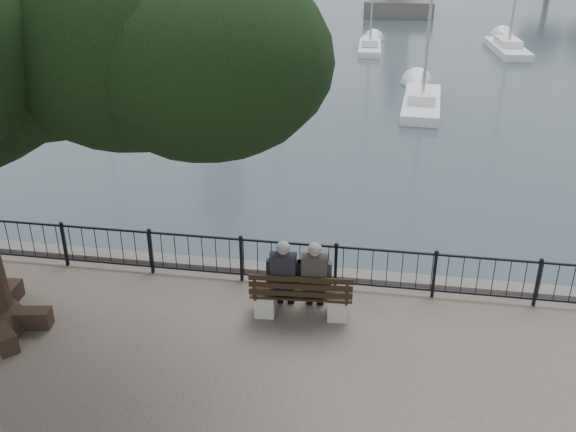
# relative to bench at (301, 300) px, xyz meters

# --- Properties ---
(harbor) EXTENTS (260.00, 260.00, 1.20)m
(harbor) POSITION_rel_bench_xyz_m (-0.44, 1.62, -0.86)
(harbor) COLOR #4C4943
(harbor) RESTS_ON ground
(railing) EXTENTS (22.06, 0.06, 1.00)m
(railing) POSITION_rel_bench_xyz_m (-0.44, 1.12, 0.20)
(railing) COLOR black
(railing) RESTS_ON ground
(bench) EXTENTS (1.99, 0.72, 1.03)m
(bench) POSITION_rel_bench_xyz_m (0.00, 0.00, 0.00)
(bench) COLOR #9F9B8C
(bench) RESTS_ON ground
(person_left) EXTENTS (0.50, 0.83, 1.64)m
(person_left) POSITION_rel_bench_xyz_m (-0.35, 0.09, 0.39)
(person_left) COLOR black
(person_left) RESTS_ON ground
(person_right) EXTENTS (0.50, 0.83, 1.64)m
(person_right) POSITION_rel_bench_xyz_m (0.24, 0.13, 0.39)
(person_right) COLOR black
(person_right) RESTS_ON ground
(sailboat_a) EXTENTS (2.95, 5.92, 11.28)m
(sailboat_a) POSITION_rel_bench_xyz_m (-12.24, 18.47, -1.04)
(sailboat_a) COLOR silver
(sailboat_a) RESTS_ON ground
(sailboat_b) EXTENTS (3.20, 6.27, 14.13)m
(sailboat_b) POSITION_rel_bench_xyz_m (-3.98, 20.09, -0.97)
(sailboat_b) COLOR silver
(sailboat_b) RESTS_ON ground
(sailboat_c) EXTENTS (1.96, 5.95, 11.87)m
(sailboat_c) POSITION_rel_bench_xyz_m (2.83, 18.82, -1.03)
(sailboat_c) COLOR silver
(sailboat_c) RESTS_ON ground
(sailboat_e) EXTENTS (3.53, 5.52, 11.84)m
(sailboat_e) POSITION_rel_bench_xyz_m (-9.82, 27.66, -1.01)
(sailboat_e) COLOR silver
(sailboat_e) RESTS_ON ground
(sailboat_f) EXTENTS (1.55, 5.01, 9.87)m
(sailboat_f) POSITION_rel_bench_xyz_m (-0.14, 31.84, -1.05)
(sailboat_f) COLOR silver
(sailboat_f) RESTS_ON ground
(sailboat_g) EXTENTS (2.31, 6.33, 10.80)m
(sailboat_g) POSITION_rel_bench_xyz_m (8.53, 32.83, -1.06)
(sailboat_g) COLOR silver
(sailboat_g) RESTS_ON ground
(sailboat_h) EXTENTS (2.81, 5.05, 10.98)m
(sailboat_h) POSITION_rel_bench_xyz_m (-8.13, 39.47, -1.02)
(sailboat_h) COLOR silver
(sailboat_h) RESTS_ON ground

